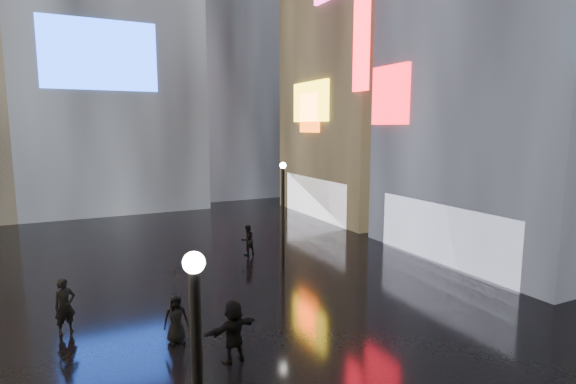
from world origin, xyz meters
TOP-DOWN VIEW (x-y plane):
  - ground at (0.00, 20.00)m, footprint 140.00×140.00m
  - building_right_far at (15.98, 30.00)m, footprint 10.28×12.00m
  - tower_flank_right at (9.00, 46.00)m, footprint 12.00×12.00m
  - lamp_far at (3.40, 19.46)m, footprint 0.30×0.30m
  - pedestrian_4 at (-2.78, 14.44)m, footprint 0.83×0.60m
  - pedestrian_5 at (-1.54, 12.48)m, footprint 1.81×0.95m
  - pedestrian_6 at (-5.95, 16.70)m, footprint 0.80×0.67m
  - pedestrian_7 at (2.84, 22.71)m, footprint 0.92×0.80m
  - umbrella_2 at (-2.78, 14.44)m, footprint 1.01×1.00m

SIDE VIEW (x-z plane):
  - ground at x=0.00m, z-range 0.00..0.00m
  - pedestrian_4 at x=-2.78m, z-range 0.00..1.58m
  - pedestrian_7 at x=2.84m, z-range 0.00..1.62m
  - pedestrian_5 at x=-1.54m, z-range 0.00..1.86m
  - pedestrian_6 at x=-5.95m, z-range 0.00..1.88m
  - umbrella_2 at x=-2.78m, z-range 1.58..2.40m
  - lamp_far at x=3.40m, z-range 0.34..5.54m
  - building_right_far at x=15.98m, z-range -0.02..27.98m
  - tower_flank_right at x=9.00m, z-range 0.00..34.00m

